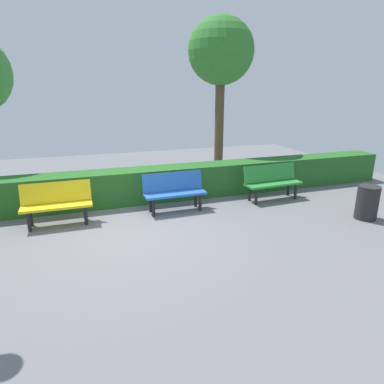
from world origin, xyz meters
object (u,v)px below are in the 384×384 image
bench_green (272,180)px  bench_blue (174,190)px  bench_yellow (57,202)px  trash_bin (367,202)px  tree_near (221,53)px

bench_green → bench_blue: bearing=-2.7°
bench_yellow → bench_green: bearing=-179.5°
bench_yellow → trash_bin: 6.46m
bench_yellow → tree_near: tree_near is taller
bench_green → bench_blue: size_ratio=1.06×
bench_yellow → tree_near: (-4.83, -3.04, 3.19)m
bench_yellow → bench_blue: bearing=-179.3°
bench_green → trash_bin: (-1.21, 1.81, -0.12)m
bench_green → bench_yellow: (5.00, 0.03, -0.00)m
bench_blue → tree_near: size_ratio=0.29×
bench_green → tree_near: (0.17, -3.01, 3.19)m
bench_blue → bench_yellow: same height
bench_green → bench_blue: 2.52m
bench_green → trash_bin: bearing=121.1°
bench_blue → tree_near: 4.99m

